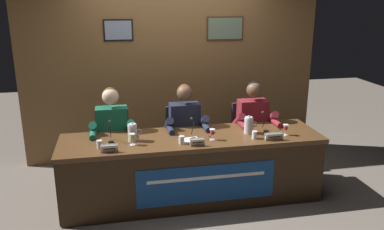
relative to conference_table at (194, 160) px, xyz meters
name	(u,v)px	position (x,y,z in m)	size (l,w,h in m)	color
ground_plane	(192,197)	(0.00, 0.11, -0.51)	(12.00, 12.00, 0.00)	#70665B
wall_back_panelled	(173,67)	(0.00, 1.46, 0.80)	(4.09, 0.14, 2.60)	brown
conference_table	(194,160)	(0.00, 0.00, 0.00)	(2.89, 0.78, 0.75)	brown
chair_left	(114,149)	(-0.87, 0.68, -0.06)	(0.44, 0.45, 0.92)	black
panelist_left	(112,133)	(-0.87, 0.48, 0.22)	(0.51, 0.48, 1.24)	black
nameplate_left	(109,148)	(-0.90, -0.18, 0.28)	(0.17, 0.06, 0.08)	white
juice_glass_left	(132,137)	(-0.66, -0.02, 0.33)	(0.06, 0.06, 0.12)	white
water_cup_left	(100,145)	(-1.00, -0.05, 0.28)	(0.06, 0.06, 0.08)	silver
microphone_left	(111,135)	(-0.88, 0.12, 0.32)	(0.06, 0.17, 0.22)	black
chair_center	(183,144)	(0.00, 0.68, -0.06)	(0.44, 0.45, 0.92)	black
panelist_center	(186,128)	(0.00, 0.48, 0.22)	(0.51, 0.48, 1.24)	black
nameplate_center	(198,142)	(0.00, -0.18, 0.28)	(0.15, 0.06, 0.08)	white
juice_glass_center	(212,132)	(0.19, -0.04, 0.33)	(0.06, 0.06, 0.12)	white
water_cup_center	(182,140)	(-0.15, -0.09, 0.28)	(0.06, 0.06, 0.08)	silver
microphone_center	(193,132)	(0.00, 0.05, 0.32)	(0.06, 0.17, 0.22)	black
chair_right	(248,139)	(0.86, 0.68, -0.06)	(0.44, 0.45, 0.92)	black
panelist_right	(254,124)	(0.86, 0.48, 0.22)	(0.51, 0.48, 1.24)	black
nameplate_right	(274,136)	(0.85, -0.17, 0.28)	(0.20, 0.06, 0.08)	white
juice_glass_right	(286,128)	(1.03, -0.05, 0.33)	(0.06, 0.06, 0.12)	white
water_cup_right	(255,135)	(0.66, -0.09, 0.28)	(0.06, 0.06, 0.08)	silver
microphone_right	(265,125)	(0.86, 0.12, 0.32)	(0.06, 0.17, 0.22)	black
water_pitcher_left_side	(133,132)	(-0.65, 0.10, 0.34)	(0.15, 0.10, 0.21)	silver
water_pitcher_right_side	(249,125)	(0.65, 0.10, 0.34)	(0.15, 0.10, 0.21)	silver
document_stack_center	(190,140)	(-0.05, -0.02, 0.25)	(0.23, 0.18, 0.01)	white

